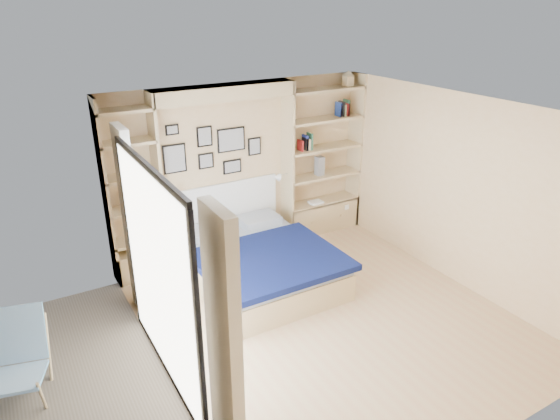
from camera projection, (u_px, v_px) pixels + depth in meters
ground at (326, 316)px, 6.05m from camera, size 4.50×4.50×0.00m
room_shell at (239, 199)px, 6.66m from camera, size 4.50×4.50×4.50m
bed at (257, 262)px, 6.70m from camera, size 1.78×2.19×1.07m
photo_gallery at (212, 149)px, 6.98m from camera, size 1.48×0.02×0.82m
reading_lamps at (230, 186)px, 7.07m from camera, size 1.92×0.12×0.15m
shelf_decor at (310, 132)px, 7.54m from camera, size 3.58×0.23×2.03m
deck_chair at (19, 357)px, 4.77m from camera, size 0.67×0.90×0.81m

